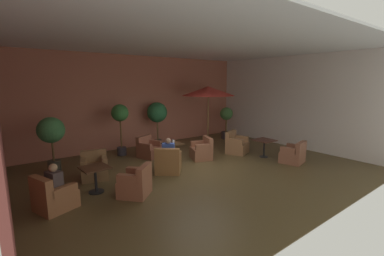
% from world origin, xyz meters
% --- Properties ---
extents(ground_plane, '(10.61, 8.42, 0.02)m').
position_xyz_m(ground_plane, '(0.00, 0.00, -0.01)').
color(ground_plane, '#4F3F24').
extents(wall_back_brick, '(10.61, 0.08, 4.01)m').
position_xyz_m(wall_back_brick, '(0.00, 4.17, 2.01)').
color(wall_back_brick, '#A85F4A').
rests_on(wall_back_brick, ground_plane).
extents(wall_right_plain, '(0.08, 8.42, 4.01)m').
position_xyz_m(wall_right_plain, '(5.27, 0.00, 2.01)').
color(wall_right_plain, silver).
rests_on(wall_right_plain, ground_plane).
extents(ceiling_slab, '(10.61, 8.42, 0.06)m').
position_xyz_m(ceiling_slab, '(0.00, 0.00, 4.04)').
color(ceiling_slab, silver).
rests_on(ceiling_slab, wall_back_brick).
extents(cafe_table_front_left, '(0.63, 0.63, 0.69)m').
position_xyz_m(cafe_table_front_left, '(-0.30, 1.18, 0.50)').
color(cafe_table_front_left, black).
rests_on(cafe_table_front_left, ground_plane).
extents(armchair_front_left_north, '(0.95, 0.96, 0.82)m').
position_xyz_m(armchair_front_left_north, '(-0.73, 2.24, 0.30)').
color(armchair_front_left_north, brown).
rests_on(armchair_front_left_north, ground_plane).
extents(armchair_front_left_east, '(1.09, 1.09, 0.86)m').
position_xyz_m(armchair_front_left_east, '(-1.03, 0.31, 0.31)').
color(armchair_front_left_east, '#8E5E34').
rests_on(armchair_front_left_east, ground_plane).
extents(armchair_front_left_south, '(0.91, 0.93, 0.83)m').
position_xyz_m(armchair_front_left_south, '(0.76, 0.81, 0.32)').
color(armchair_front_left_south, brown).
rests_on(armchair_front_left_south, ground_plane).
extents(cafe_table_front_right, '(0.73, 0.73, 0.69)m').
position_xyz_m(cafe_table_front_right, '(-3.37, 0.16, 0.51)').
color(cafe_table_front_right, black).
rests_on(cafe_table_front_right, ground_plane).
extents(armchair_front_right_north, '(0.97, 0.93, 0.84)m').
position_xyz_m(armchair_front_right_north, '(-4.42, -0.23, 0.31)').
color(armchair_front_right_north, brown).
rests_on(armchair_front_right_north, ground_plane).
extents(armchair_front_right_east, '(1.00, 1.00, 0.81)m').
position_xyz_m(armchair_front_right_east, '(-2.61, -0.66, 0.32)').
color(armchair_front_right_east, brown).
rests_on(armchair_front_right_east, ground_plane).
extents(armchair_front_right_south, '(0.92, 0.94, 0.81)m').
position_xyz_m(armchair_front_right_south, '(-3.08, 1.25, 0.31)').
color(armchair_front_right_south, brown).
rests_on(armchair_front_right_south, ground_plane).
extents(cafe_table_mid_center, '(0.74, 0.74, 0.69)m').
position_xyz_m(cafe_table_mid_center, '(2.85, -0.44, 0.56)').
color(cafe_table_mid_center, black).
rests_on(cafe_table_mid_center, ground_plane).
extents(armchair_mid_center_north, '(0.93, 0.89, 0.80)m').
position_xyz_m(armchair_mid_center_north, '(3.11, -1.53, 0.30)').
color(armchair_mid_center_north, brown).
rests_on(armchair_mid_center_north, ground_plane).
extents(armchair_mid_center_east, '(1.03, 1.01, 0.90)m').
position_xyz_m(armchair_mid_center_east, '(2.41, 0.61, 0.33)').
color(armchair_mid_center_east, '#8A5E3C').
rests_on(armchair_mid_center_east, ground_plane).
extents(patio_umbrella_tall_red, '(2.31, 2.31, 2.69)m').
position_xyz_m(patio_umbrella_tall_red, '(2.25, 2.22, 2.48)').
color(patio_umbrella_tall_red, '#2D2D2D').
rests_on(patio_umbrella_tall_red, ground_plane).
extents(potted_tree_left_corner, '(0.83, 0.83, 1.79)m').
position_xyz_m(potted_tree_left_corner, '(-3.96, 2.60, 1.27)').
color(potted_tree_left_corner, '#3B382C').
rests_on(potted_tree_left_corner, ground_plane).
extents(potted_tree_mid_left, '(0.65, 0.65, 1.61)m').
position_xyz_m(potted_tree_mid_left, '(4.05, 2.89, 1.03)').
color(potted_tree_mid_left, '#382D33').
rests_on(potted_tree_mid_left, ground_plane).
extents(potted_tree_mid_right, '(0.88, 0.88, 2.01)m').
position_xyz_m(potted_tree_mid_right, '(0.34, 3.42, 1.49)').
color(potted_tree_mid_right, '#39332A').
rests_on(potted_tree_mid_right, ground_plane).
extents(potted_tree_right_corner, '(0.66, 0.66, 2.03)m').
position_xyz_m(potted_tree_right_corner, '(-1.47, 3.14, 1.50)').
color(potted_tree_right_corner, '#353037').
rests_on(potted_tree_right_corner, ground_plane).
extents(patron_blue_shirt, '(0.43, 0.41, 0.69)m').
position_xyz_m(patron_blue_shirt, '(-1.00, 0.35, 0.73)').
color(patron_blue_shirt, '#314A9B').
rests_on(patron_blue_shirt, ground_plane).
extents(patron_by_window, '(0.35, 0.43, 0.67)m').
position_xyz_m(patron_by_window, '(-4.38, -0.22, 0.70)').
color(patron_by_window, '#423535').
rests_on(patron_by_window, ground_plane).
extents(iced_drink_cup, '(0.08, 0.08, 0.11)m').
position_xyz_m(iced_drink_cup, '(-0.24, 1.24, 0.75)').
color(iced_drink_cup, white).
rests_on(iced_drink_cup, cafe_table_front_left).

